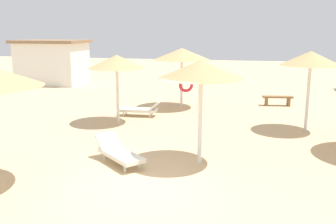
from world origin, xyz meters
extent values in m
plane|color=#D1B284|center=(0.00, 0.00, 0.00)|extent=(80.00, 80.00, 0.00)
cylinder|color=silver|center=(1.21, 1.79, 1.28)|extent=(0.12, 0.12, 2.56)
cone|color=tan|center=(1.21, 1.79, 2.71)|extent=(2.37, 2.37, 0.50)
cylinder|color=silver|center=(-2.79, 5.87, 1.18)|extent=(0.12, 0.12, 2.36)
cone|color=tan|center=(-2.79, 5.87, 2.52)|extent=(2.31, 2.31, 0.53)
cylinder|color=silver|center=(4.60, 6.28, 1.30)|extent=(0.12, 0.12, 2.59)
cone|color=tan|center=(4.60, 6.28, 2.75)|extent=(2.21, 2.21, 0.52)
cylinder|color=silver|center=(-0.88, 9.64, 1.22)|extent=(0.12, 0.12, 2.45)
cone|color=tan|center=(-0.88, 9.64, 2.63)|extent=(2.76, 2.76, 0.56)
torus|color=red|center=(-0.66, 9.64, 1.12)|extent=(0.71, 0.28, 0.70)
cube|color=silver|center=(-0.95, 1.18, 0.28)|extent=(1.70, 1.60, 0.12)
cube|color=silver|center=(-1.55, 1.70, 0.52)|extent=(0.77, 0.79, 0.42)
cylinder|color=silver|center=(-1.55, 1.41, 0.11)|extent=(0.06, 0.06, 0.22)
cylinder|color=silver|center=(-1.26, 1.74, 0.11)|extent=(0.06, 0.06, 0.22)
cylinder|color=silver|center=(-0.64, 0.62, 0.11)|extent=(0.06, 0.06, 0.22)
cylinder|color=silver|center=(-0.35, 0.95, 0.11)|extent=(0.06, 0.06, 0.22)
cube|color=silver|center=(-2.39, 7.29, 0.28)|extent=(1.74, 0.76, 0.12)
cube|color=silver|center=(-1.60, 7.35, 0.52)|extent=(0.51, 0.67, 0.42)
cylinder|color=silver|center=(-1.81, 7.56, 0.11)|extent=(0.06, 0.06, 0.22)
cylinder|color=silver|center=(-1.78, 7.12, 0.11)|extent=(0.06, 0.06, 0.22)
cylinder|color=silver|center=(-3.01, 7.47, 0.11)|extent=(0.06, 0.06, 0.22)
cylinder|color=silver|center=(-2.98, 7.03, 0.11)|extent=(0.06, 0.06, 0.22)
cube|color=brown|center=(3.77, 11.19, 0.45)|extent=(1.54, 0.61, 0.08)
cube|color=brown|center=(3.22, 11.11, 0.21)|extent=(0.17, 0.37, 0.41)
cube|color=brown|center=(4.31, 11.26, 0.21)|extent=(0.17, 0.37, 0.41)
cube|color=white|center=(-11.41, 15.88, 1.43)|extent=(4.36, 2.95, 2.86)
cube|color=#8C6B4C|center=(-11.41, 15.88, 2.96)|extent=(4.76, 3.35, 0.20)
camera|label=1|loc=(2.75, -8.68, 3.78)|focal=41.08mm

